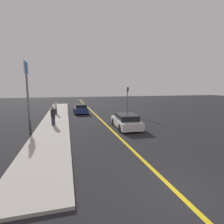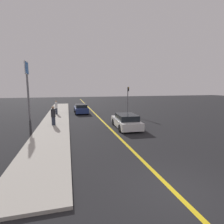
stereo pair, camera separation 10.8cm
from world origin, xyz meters
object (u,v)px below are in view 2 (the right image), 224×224
(pedestrian_mid_group, at_px, (56,107))
(roadside_sign, at_px, (27,78))
(car_near_right_lane, at_px, (126,121))
(traffic_light, at_px, (128,98))
(pedestrian_near_curb, at_px, (53,116))
(car_ahead_center, at_px, (81,109))

(pedestrian_mid_group, xyz_separation_m, roadside_sign, (-2.62, -3.57, 3.60))
(car_near_right_lane, bearing_deg, roadside_sign, 151.66)
(traffic_light, height_order, roadside_sign, roadside_sign)
(pedestrian_near_curb, distance_m, traffic_light, 10.28)
(car_ahead_center, distance_m, traffic_light, 6.96)
(pedestrian_mid_group, height_order, traffic_light, traffic_light)
(pedestrian_near_curb, bearing_deg, traffic_light, 26.75)
(car_ahead_center, height_order, roadside_sign, roadside_sign)
(car_near_right_lane, xyz_separation_m, car_ahead_center, (-3.37, 10.11, 0.02))
(pedestrian_near_curb, bearing_deg, car_ahead_center, 67.87)
(pedestrian_near_curb, height_order, traffic_light, traffic_light)
(car_ahead_center, xyz_separation_m, traffic_light, (5.92, -3.25, 1.67))
(car_near_right_lane, height_order, pedestrian_near_curb, pedestrian_near_curb)
(car_ahead_center, bearing_deg, car_near_right_lane, -72.64)
(car_near_right_lane, relative_size, roadside_sign, 0.72)
(car_near_right_lane, bearing_deg, pedestrian_near_curb, 163.84)
(pedestrian_near_curb, distance_m, roadside_sign, 5.66)
(traffic_light, bearing_deg, pedestrian_near_curb, -153.25)
(car_ahead_center, xyz_separation_m, pedestrian_mid_group, (-3.32, -0.89, 0.41))
(pedestrian_mid_group, relative_size, traffic_light, 0.49)
(pedestrian_near_curb, height_order, pedestrian_mid_group, pedestrian_near_curb)
(traffic_light, bearing_deg, car_near_right_lane, -110.42)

